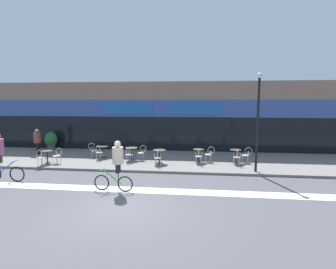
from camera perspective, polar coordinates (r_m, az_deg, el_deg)
name	(u,v)px	position (r m, az deg, el deg)	size (l,w,h in m)	color
ground_plane	(120,209)	(9.38, -10.43, -15.65)	(120.00, 120.00, 0.00)	#4C4C51
sidewalk_slab	(155,160)	(16.11, -2.91, -5.51)	(40.00, 5.50, 0.12)	slate
storefront_facade	(164,116)	(20.40, -0.79, 4.08)	(40.00, 4.06, 4.98)	#7F6656
bike_lane_stripe	(134,190)	(11.10, -7.49, -11.85)	(36.00, 0.70, 0.01)	silver
bistro_table_0	(47,154)	(16.35, -24.79, -3.96)	(0.62, 0.62, 0.72)	black
bistro_table_1	(103,149)	(16.83, -14.00, -3.16)	(0.70, 0.70, 0.72)	black
bistro_table_2	(132,151)	(15.82, -7.94, -3.61)	(0.73, 0.73, 0.74)	black
bistro_table_3	(159,154)	(14.85, -1.92, -4.20)	(0.73, 0.73, 0.77)	black
bistro_table_4	(199,153)	(15.33, 6.66, -4.00)	(0.64, 0.64, 0.74)	black
bistro_table_5	(235,153)	(15.48, 14.46, -4.02)	(0.63, 0.63, 0.76)	black
cafe_chair_0_near	(41,157)	(15.84, -25.99, -4.35)	(0.44, 0.59, 0.90)	#B7B2AD
cafe_chair_0_side	(58,155)	(16.03, -22.89, -4.05)	(0.60, 0.45, 0.90)	#B7B2AD
cafe_chair_1_near	(99,151)	(16.26, -14.80, -3.55)	(0.45, 0.60, 0.90)	#B7B2AD
cafe_chair_1_side	(93,149)	(17.05, -15.98, -3.09)	(0.60, 0.45, 0.90)	#B7B2AD
cafe_chair_2_near	(129,154)	(15.24, -8.56, -4.11)	(0.45, 0.60, 0.90)	#B7B2AD
cafe_chair_2_side	(142,152)	(15.68, -5.73, -3.75)	(0.60, 0.45, 0.90)	#B7B2AD
cafe_chair_3_near	(158,157)	(14.25, -2.25, -4.84)	(0.44, 0.60, 0.90)	#B7B2AD
cafe_chair_4_near	(199,155)	(14.72, 6.68, -4.49)	(0.42, 0.58, 0.90)	#B7B2AD
cafe_chair_4_side	(209,153)	(15.35, 9.00, -4.03)	(0.59, 0.44, 0.90)	#B7B2AD
cafe_chair_5_near	(237,156)	(14.88, 14.79, -4.55)	(0.41, 0.58, 0.90)	#B7B2AD
cafe_chair_5_side	(247,154)	(15.58, 16.74, -4.09)	(0.59, 0.44, 0.90)	#B7B2AD
planter_pot	(51,140)	(20.73, -24.08, -1.15)	(0.86, 0.86, 1.28)	#4C4C51
lamp_post	(258,115)	(13.57, 18.99, 4.01)	(0.26, 0.26, 4.86)	black
cyclist_0	(0,154)	(13.98, -32.75, -3.50)	(1.81, 0.51, 2.22)	black
cyclist_1	(117,162)	(10.71, -11.09, -5.84)	(1.65, 0.52, 2.08)	black
pedestrian_near_end	(37,139)	(19.28, -26.58, -0.94)	(0.52, 0.52, 1.69)	black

